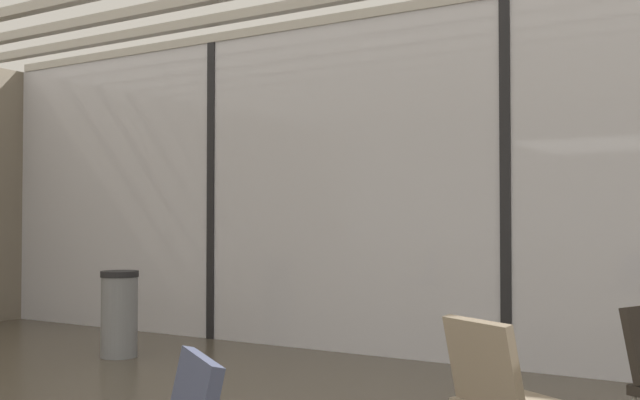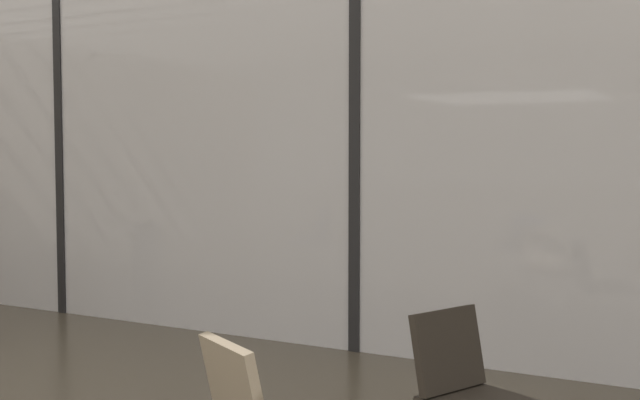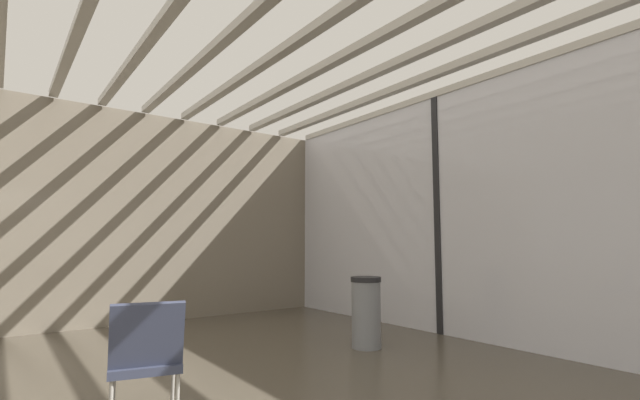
% 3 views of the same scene
% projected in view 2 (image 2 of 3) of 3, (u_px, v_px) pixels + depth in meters
% --- Properties ---
extents(glass_curtain_wall, '(14.00, 0.08, 3.44)m').
position_uv_depth(glass_curtain_wall, '(357.00, 153.00, 6.78)').
color(glass_curtain_wall, silver).
rests_on(glass_curtain_wall, ground).
extents(window_mullion_0, '(0.10, 0.12, 3.44)m').
position_uv_depth(window_mullion_0, '(63.00, 153.00, 8.44)').
color(window_mullion_0, black).
rests_on(window_mullion_0, ground).
extents(window_mullion_1, '(0.10, 0.12, 3.44)m').
position_uv_depth(window_mullion_1, '(357.00, 153.00, 6.78)').
color(window_mullion_1, black).
rests_on(window_mullion_1, ground).
extents(parked_airplane, '(11.29, 4.25, 4.25)m').
position_uv_depth(parked_airplane, '(592.00, 121.00, 9.74)').
color(parked_airplane, silver).
rests_on(parked_airplane, ground).
extents(lounge_chair_2, '(0.67, 0.65, 0.87)m').
position_uv_depth(lounge_chair_2, '(465.00, 383.00, 4.23)').
color(lounge_chair_2, '#28231E').
rests_on(lounge_chair_2, ground).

